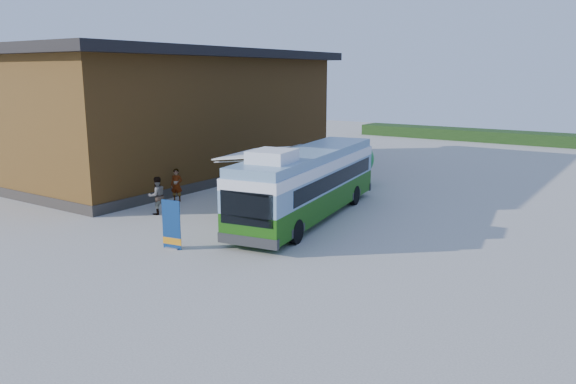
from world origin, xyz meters
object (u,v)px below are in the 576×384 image
Objects in this scene: picnic_table at (271,202)px; bus at (308,181)px; banner at (172,229)px; person_a at (177,185)px; person_b at (157,196)px; slurry_tanker at (324,163)px.

bus is at bearing -1.00° from picnic_table.
person_a is (-5.31, 5.52, 0.08)m from banner.
person_b is at bearing -88.03° from person_a.
bus is at bearing -40.77° from slurry_tanker.
slurry_tanker is (-1.03, 6.29, 0.79)m from picnic_table.
slurry_tanker is (-0.88, 12.07, 0.68)m from banner.
picnic_table is 0.30× the size of slurry_tanker.
bus is 1.93m from picnic_table.
picnic_table is at bearing 79.09° from banner.
slurry_tanker is (4.43, 6.54, 0.60)m from person_a.
person_b is at bearing -161.13° from bus.
person_a is 0.96× the size of person_b.
picnic_table is (0.15, 5.78, -0.11)m from banner.
banner is 5.78m from picnic_table.
banner is at bearing -113.82° from picnic_table.
person_a is 7.93m from slurry_tanker.
person_b is (-5.88, -3.16, -0.77)m from bus.
slurry_tanker is at bearing 104.89° from bus.
person_b is 0.27× the size of slurry_tanker.
person_a is at bearing -135.25° from person_b.
banner is at bearing -60.90° from slurry_tanker.
banner is 0.97× the size of picnic_table.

